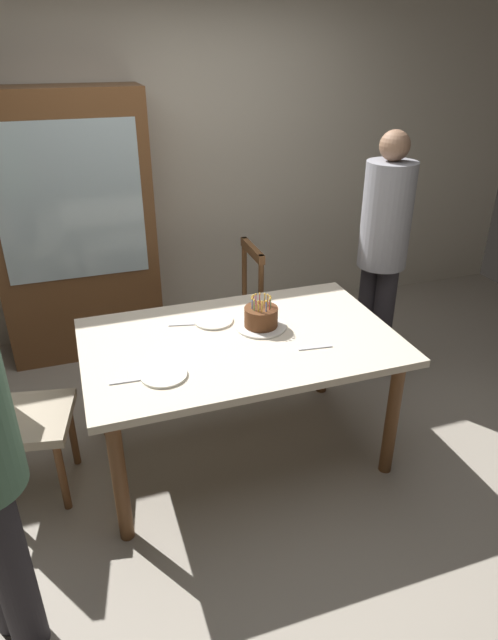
# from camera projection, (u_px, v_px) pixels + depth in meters

# --- Properties ---
(ground) EXTENTS (6.40, 6.40, 0.00)m
(ground) POSITION_uv_depth(u_px,v_px,m) (241.00, 450.00, 3.21)
(ground) COLOR #9E9384
(back_wall) EXTENTS (6.40, 0.10, 2.60)m
(back_wall) POSITION_uv_depth(u_px,v_px,m) (165.00, 166.00, 4.18)
(back_wall) COLOR beige
(back_wall) RESTS_ON ground
(dining_table) EXTENTS (1.64, 1.03, 0.76)m
(dining_table) POSITION_uv_depth(u_px,v_px,m) (240.00, 352.00, 2.90)
(dining_table) COLOR beige
(dining_table) RESTS_ON ground
(birthday_cake) EXTENTS (0.28, 0.28, 0.19)m
(birthday_cake) POSITION_uv_depth(u_px,v_px,m) (261.00, 319.00, 2.95)
(birthday_cake) COLOR silver
(birthday_cake) RESTS_ON dining_table
(plate_near_celebrant) EXTENTS (0.22, 0.22, 0.01)m
(plate_near_celebrant) POSITION_uv_depth(u_px,v_px,m) (164.00, 375.00, 2.54)
(plate_near_celebrant) COLOR silver
(plate_near_celebrant) RESTS_ON dining_table
(plate_far_side) EXTENTS (0.22, 0.22, 0.01)m
(plate_far_side) POSITION_uv_depth(u_px,v_px,m) (213.00, 321.00, 3.03)
(plate_far_side) COLOR silver
(plate_far_side) RESTS_ON dining_table
(fork_near_celebrant) EXTENTS (0.18, 0.03, 0.01)m
(fork_near_celebrant) POSITION_uv_depth(u_px,v_px,m) (129.00, 381.00, 2.50)
(fork_near_celebrant) COLOR silver
(fork_near_celebrant) RESTS_ON dining_table
(fork_far_side) EXTENTS (0.18, 0.06, 0.01)m
(fork_far_side) POSITION_uv_depth(u_px,v_px,m) (185.00, 325.00, 3.00)
(fork_far_side) COLOR silver
(fork_far_side) RESTS_ON dining_table
(fork_near_guest) EXTENTS (0.18, 0.04, 0.01)m
(fork_near_guest) POSITION_uv_depth(u_px,v_px,m) (315.00, 348.00, 2.77)
(fork_near_guest) COLOR silver
(fork_near_guest) RESTS_ON dining_table
(chair_spindle_back) EXTENTS (0.45, 0.45, 0.95)m
(chair_spindle_back) POSITION_uv_depth(u_px,v_px,m) (229.00, 316.00, 3.76)
(chair_spindle_back) COLOR beige
(chair_spindle_back) RESTS_ON ground
(chair_upholstered) EXTENTS (0.52, 0.52, 0.95)m
(chair_upholstered) POSITION_uv_depth(u_px,v_px,m) (4.00, 408.00, 2.70)
(chair_upholstered) COLOR tan
(chair_upholstered) RESTS_ON ground
(person_guest) EXTENTS (0.32, 0.32, 1.68)m
(person_guest) POSITION_uv_depth(u_px,v_px,m) (383.00, 245.00, 3.57)
(person_guest) COLOR #262328
(person_guest) RESTS_ON ground
(china_cabinet) EXTENTS (1.10, 0.45, 1.90)m
(china_cabinet) POSITION_uv_depth(u_px,v_px,m) (75.00, 230.00, 3.88)
(china_cabinet) COLOR brown
(china_cabinet) RESTS_ON ground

